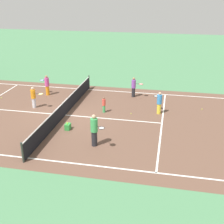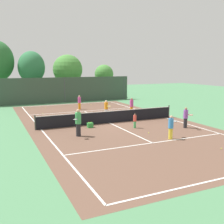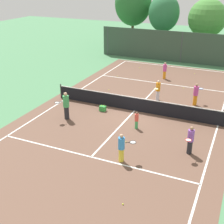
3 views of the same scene
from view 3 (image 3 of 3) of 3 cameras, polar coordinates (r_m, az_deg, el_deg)
The scene contains 22 objects.
ground_plane at distance 21.09m, azimuth 4.21°, elevation 0.21°, with size 80.00×80.00×0.00m, color #4C8456.
court_surface at distance 21.09m, azimuth 4.21°, elevation 0.22°, with size 13.00×25.00×0.01m.
tennis_net at distance 20.89m, azimuth 4.25°, elevation 1.49°, with size 11.90×0.10×1.10m.
perimeter_fence at distance 33.54m, azimuth 12.79°, elevation 11.65°, with size 18.00×0.12×3.20m.
tree_0 at distance 37.09m, azimuth 17.27°, elevation 16.30°, with size 4.20×4.20×6.23m.
tree_2 at distance 40.52m, azimuth 3.96°, elevation 19.47°, with size 4.49×4.92×7.96m.
tree_3 at distance 38.20m, azimuth 9.64°, elevation 17.67°, with size 3.59×3.72×6.61m.
player_0 at distance 27.86m, azimuth 9.77°, elevation 7.62°, with size 0.32×0.32×1.50m.
player_1 at distance 16.28m, azimuth 14.37°, elevation -5.03°, with size 0.37×0.91×1.56m.
player_2 at distance 19.74m, azimuth -8.54°, elevation 1.22°, with size 0.76×0.91×1.81m.
player_3 at distance 22.86m, azimuth 8.53°, elevation 4.09°, with size 0.35×0.90×1.53m.
player_4 at distance 15.17m, azimuth 1.81°, elevation -6.58°, with size 0.88×0.65×1.53m.
player_5 at distance 18.48m, azimuth 4.58°, elevation -1.51°, with size 0.23×0.23×1.09m.
player_6 at distance 22.49m, azimuth 15.31°, elevation 3.23°, with size 0.64×0.91×1.61m.
ball_crate at distance 20.97m, azimuth -1.75°, elevation 0.67°, with size 0.42×0.29×0.43m.
tennis_ball_0 at distance 30.08m, azimuth 15.13°, elevation 6.90°, with size 0.07×0.07×0.07m, color #CCE533.
tennis_ball_1 at distance 28.32m, azimuth 0.99°, elevation 6.69°, with size 0.07×0.07×0.07m, color #CCE533.
tennis_ball_2 at distance 17.16m, azimuth 2.60°, elevation -5.59°, with size 0.07×0.07×0.07m, color #CCE533.
tennis_ball_3 at distance 31.12m, azimuth 5.14°, elevation 8.21°, with size 0.07×0.07×0.07m, color #CCE533.
tennis_ball_4 at distance 24.87m, azimuth -0.60°, elevation 4.16°, with size 0.07×0.07×0.07m, color #CCE533.
tennis_ball_5 at distance 13.00m, azimuth 2.03°, elevation -16.74°, with size 0.07×0.07×0.07m, color #CCE533.
tennis_ball_6 at distance 25.95m, azimuth 13.18°, elevation 4.38°, with size 0.07×0.07×0.07m, color #CCE533.
Camera 3 is at (6.44, -18.18, 8.55)m, focal length 49.19 mm.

